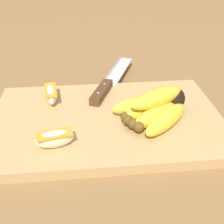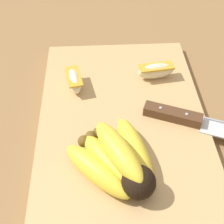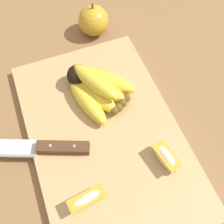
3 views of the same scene
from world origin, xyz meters
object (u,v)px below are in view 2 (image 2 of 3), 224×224
banana_bunch (118,160)px  apple_wedge_middle (156,71)px  apple_wedge_near (74,80)px  chefs_knife (201,122)px

banana_bunch → apple_wedge_middle: 0.22m
apple_wedge_middle → banana_bunch: bearing=-22.9°
banana_bunch → apple_wedge_near: (-0.19, -0.07, -0.01)m
banana_bunch → apple_wedge_near: 0.20m
chefs_knife → apple_wedge_middle: (-0.13, -0.06, 0.01)m
banana_bunch → chefs_knife: 0.17m
chefs_knife → apple_wedge_near: bearing=-116.5°
apple_wedge_near → apple_wedge_middle: 0.16m
banana_bunch → chefs_knife: banana_bunch is taller
banana_bunch → apple_wedge_middle: size_ratio=2.14×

